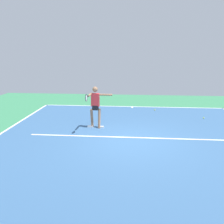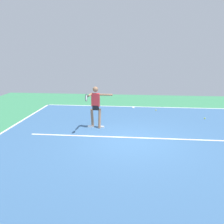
# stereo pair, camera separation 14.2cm
# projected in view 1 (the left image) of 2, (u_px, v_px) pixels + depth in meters

# --- Properties ---
(ground_plane) EXTENTS (19.61, 19.61, 0.00)m
(ground_plane) POSITION_uv_depth(u_px,v_px,m) (131.00, 141.00, 9.21)
(ground_plane) COLOR #388456
(court_surface) EXTENTS (10.61, 11.60, 0.00)m
(court_surface) POSITION_uv_depth(u_px,v_px,m) (131.00, 141.00, 9.21)
(court_surface) COLOR #38608E
(court_surface) RESTS_ON ground_plane
(court_line_baseline_near) EXTENTS (10.61, 0.10, 0.01)m
(court_line_baseline_near) POSITION_uv_depth(u_px,v_px,m) (132.00, 107.00, 14.77)
(court_line_baseline_near) COLOR white
(court_line_baseline_near) RESTS_ON ground_plane
(court_line_service) EXTENTS (7.96, 0.10, 0.01)m
(court_line_service) POSITION_uv_depth(u_px,v_px,m) (131.00, 137.00, 9.55)
(court_line_service) COLOR white
(court_line_service) RESTS_ON ground_plane
(court_line_centre_mark) EXTENTS (0.10, 0.30, 0.01)m
(court_line_centre_mark) POSITION_uv_depth(u_px,v_px,m) (132.00, 107.00, 14.57)
(court_line_centre_mark) COLOR white
(court_line_centre_mark) RESTS_ON ground_plane
(tennis_player) EXTENTS (1.08, 1.19, 1.80)m
(tennis_player) POSITION_uv_depth(u_px,v_px,m) (95.00, 104.00, 10.49)
(tennis_player) COLOR #9E7051
(tennis_player) RESTS_ON ground_plane
(tennis_ball_by_baseline) EXTENTS (0.07, 0.07, 0.07)m
(tennis_ball_by_baseline) POSITION_uv_depth(u_px,v_px,m) (155.00, 110.00, 13.82)
(tennis_ball_by_baseline) COLOR yellow
(tennis_ball_by_baseline) RESTS_ON ground_plane
(tennis_ball_by_sideline) EXTENTS (0.07, 0.07, 0.07)m
(tennis_ball_by_sideline) POSITION_uv_depth(u_px,v_px,m) (204.00, 118.00, 12.18)
(tennis_ball_by_sideline) COLOR #C6E53D
(tennis_ball_by_sideline) RESTS_ON ground_plane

